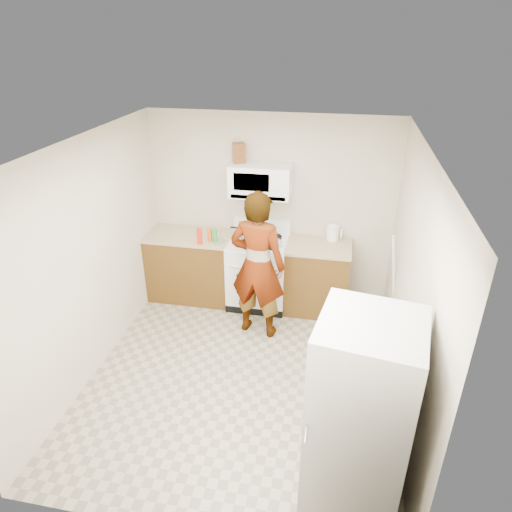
% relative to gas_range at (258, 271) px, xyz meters
% --- Properties ---
extents(floor, '(3.60, 3.60, 0.00)m').
position_rel_gas_range_xyz_m(floor, '(0.10, -1.48, -0.49)').
color(floor, gray).
rests_on(floor, ground).
extents(back_wall, '(3.20, 0.02, 2.50)m').
position_rel_gas_range_xyz_m(back_wall, '(0.10, 0.31, 0.76)').
color(back_wall, beige).
rests_on(back_wall, floor).
extents(right_wall, '(0.02, 3.60, 2.50)m').
position_rel_gas_range_xyz_m(right_wall, '(1.69, -1.48, 0.76)').
color(right_wall, beige).
rests_on(right_wall, floor).
extents(cabinet_left, '(1.12, 0.62, 0.90)m').
position_rel_gas_range_xyz_m(cabinet_left, '(-0.94, 0.01, -0.04)').
color(cabinet_left, '#563C14').
rests_on(cabinet_left, floor).
extents(counter_left, '(1.14, 0.64, 0.03)m').
position_rel_gas_range_xyz_m(counter_left, '(-0.94, 0.01, 0.43)').
color(counter_left, tan).
rests_on(counter_left, cabinet_left).
extents(cabinet_right, '(0.80, 0.62, 0.90)m').
position_rel_gas_range_xyz_m(cabinet_right, '(0.78, 0.01, -0.04)').
color(cabinet_right, '#563C14').
rests_on(cabinet_right, floor).
extents(counter_right, '(0.82, 0.64, 0.03)m').
position_rel_gas_range_xyz_m(counter_right, '(0.78, 0.01, 0.43)').
color(counter_right, tan).
rests_on(counter_right, cabinet_right).
extents(gas_range, '(0.76, 0.65, 1.13)m').
position_rel_gas_range_xyz_m(gas_range, '(0.00, 0.00, 0.00)').
color(gas_range, white).
rests_on(gas_range, floor).
extents(microwave, '(0.76, 0.38, 0.40)m').
position_rel_gas_range_xyz_m(microwave, '(0.00, 0.13, 1.21)').
color(microwave, white).
rests_on(microwave, back_wall).
extents(person, '(0.73, 0.54, 1.83)m').
position_rel_gas_range_xyz_m(person, '(0.11, -0.65, 0.43)').
color(person, tan).
rests_on(person, floor).
extents(fridge, '(0.80, 0.80, 1.70)m').
position_rel_gas_range_xyz_m(fridge, '(1.27, -2.72, 0.36)').
color(fridge, silver).
rests_on(fridge, floor).
extents(kettle, '(0.20, 0.20, 0.19)m').
position_rel_gas_range_xyz_m(kettle, '(0.94, 0.21, 0.55)').
color(kettle, white).
rests_on(kettle, counter_right).
extents(jug, '(0.19, 0.19, 0.24)m').
position_rel_gas_range_xyz_m(jug, '(-0.28, 0.18, 1.53)').
color(jug, '#5F3316').
rests_on(jug, microwave).
extents(saucepan, '(0.25, 0.25, 0.12)m').
position_rel_gas_range_xyz_m(saucepan, '(-0.15, 0.09, 0.53)').
color(saucepan, '#AFAFB3').
rests_on(saucepan, gas_range).
extents(tray, '(0.29, 0.25, 0.05)m').
position_rel_gas_range_xyz_m(tray, '(0.18, -0.10, 0.47)').
color(tray, silver).
rests_on(tray, gas_range).
extents(bottle_spray, '(0.07, 0.07, 0.22)m').
position_rel_gas_range_xyz_m(bottle_spray, '(-0.71, -0.24, 0.56)').
color(bottle_spray, red).
rests_on(bottle_spray, counter_left).
extents(bottle_hot_sauce, '(0.07, 0.07, 0.18)m').
position_rel_gas_range_xyz_m(bottle_hot_sauce, '(-0.61, -0.14, 0.54)').
color(bottle_hot_sauce, '#CB5116').
rests_on(bottle_hot_sauce, counter_left).
extents(bottle_green_cap, '(0.06, 0.06, 0.18)m').
position_rel_gas_range_xyz_m(bottle_green_cap, '(-0.54, -0.15, 0.54)').
color(bottle_green_cap, green).
rests_on(bottle_green_cap, counter_left).
extents(pot_lid, '(0.24, 0.24, 0.01)m').
position_rel_gas_range_xyz_m(pot_lid, '(-0.52, -0.13, 0.46)').
color(pot_lid, silver).
rests_on(pot_lid, counter_left).
extents(broom, '(0.24, 0.22, 1.38)m').
position_rel_gas_range_xyz_m(broom, '(1.69, -0.47, 0.22)').
color(broom, silver).
rests_on(broom, floor).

